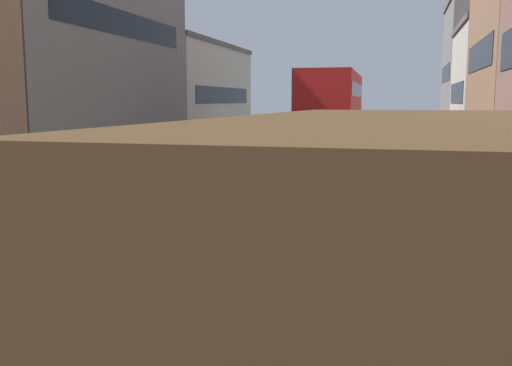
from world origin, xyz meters
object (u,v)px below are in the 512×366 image
Objects in this scene: removalist_box_truck at (413,305)px; pedestrian_far_sidewalk at (13,197)px; hatchback_centre_lane_third at (265,213)px; sedan_left_lane_third at (138,209)px; pedestrian_near_kerb at (55,196)px; wagon_left_lane_second at (5,264)px; sedan_right_lane_behind_truck at (389,239)px; coupe_centre_lane_fourth at (291,183)px; bus_mid_queue_primary at (332,118)px; sedan_centre_lane_second at (186,277)px.

removalist_box_truck is 14.26m from pedestrian_far_sidewalk.
hatchback_centre_lane_third is 3.44m from sedan_left_lane_third.
removalist_box_truck reaches higher than pedestrian_near_kerb.
wagon_left_lane_second and hatchback_centre_lane_third have the same top height.
sedan_right_lane_behind_truck is at bearing 4.28° from removalist_box_truck.
pedestrian_far_sidewalk reaches higher than sedan_right_lane_behind_truck.
hatchback_centre_lane_third and sedan_left_lane_third have the same top height.
removalist_box_truck is 1.76× the size of coupe_centre_lane_fourth.
sedan_left_lane_third and coupe_centre_lane_fourth have the same top height.
hatchback_centre_lane_third is at bearing -32.60° from wagon_left_lane_second.
removalist_box_truck is 7.95m from wagon_left_lane_second.
wagon_left_lane_second and sedan_left_lane_third have the same top height.
bus_mid_queue_primary is 16.40m from pedestrian_near_kerb.
sedan_right_lane_behind_truck is 2.60× the size of pedestrian_near_kerb.
sedan_centre_lane_second is 8.62m from pedestrian_near_kerb.
removalist_box_truck is 4.68× the size of pedestrian_near_kerb.
sedan_left_lane_third is at bearing 95.90° from hatchback_centre_lane_third.
coupe_centre_lane_fourth is (-0.35, 5.50, 0.00)m from hatchback_centre_lane_third.
sedan_centre_lane_second is 4.78m from sedan_right_lane_behind_truck.
pedestrian_near_kerb reaches higher than coupe_centre_lane_fourth.
removalist_box_truck is at bearing -169.25° from coupe_centre_lane_fourth.
sedan_centre_lane_second is 6.31m from sedan_left_lane_third.
pedestrian_near_kerb is (-2.88, 0.58, 0.15)m from sedan_left_lane_third.
hatchback_centre_lane_third is 1.00× the size of sedan_right_lane_behind_truck.
sedan_right_lane_behind_truck is 0.41× the size of bus_mid_queue_primary.
pedestrian_far_sidewalk is (-10.87, 9.17, -1.03)m from removalist_box_truck.
removalist_box_truck reaches higher than sedan_left_lane_third.
removalist_box_truck is 1.80× the size of hatchback_centre_lane_third.
sedan_right_lane_behind_truck is (6.63, 3.61, 0.00)m from wagon_left_lane_second.
removalist_box_truck is 0.74× the size of bus_mid_queue_primary.
sedan_centre_lane_second is 1.00× the size of coupe_centre_lane_fourth.
sedan_centre_lane_second is 1.01× the size of wagon_left_lane_second.
bus_mid_queue_primary is at bearing -5.40° from coupe_centre_lane_fourth.
coupe_centre_lane_fourth is at bearing -27.81° from pedestrian_near_kerb.
pedestrian_near_kerb is (-9.50, 2.33, 0.15)m from sedan_right_lane_behind_truck.
bus_mid_queue_primary is (-3.27, 17.39, 2.03)m from sedan_right_lane_behind_truck.
sedan_centre_lane_second is 1.02× the size of sedan_right_lane_behind_truck.
coupe_centre_lane_fourth is (-3.86, 14.93, -1.18)m from removalist_box_truck.
bus_mid_queue_primary is (3.36, 20.99, 2.03)m from wagon_left_lane_second.
wagon_left_lane_second is 5.36m from sedan_left_lane_third.
sedan_right_lane_behind_truck is 17.81m from bus_mid_queue_primary.
wagon_left_lane_second is 2.62× the size of pedestrian_far_sidewalk.
wagon_left_lane_second is at bearing -133.76° from pedestrian_near_kerb.
sedan_centre_lane_second is 2.65× the size of pedestrian_near_kerb.
hatchback_centre_lane_third is 2.60× the size of pedestrian_near_kerb.
wagon_left_lane_second and coupe_centre_lane_fourth have the same top height.
pedestrian_far_sidewalk is at bearing 88.63° from sedan_left_lane_third.
pedestrian_near_kerb is at bearing 47.34° from removalist_box_truck.
wagon_left_lane_second is at bearing -128.04° from pedestrian_far_sidewalk.
sedan_centre_lane_second is at bearing -90.80° from wagon_left_lane_second.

